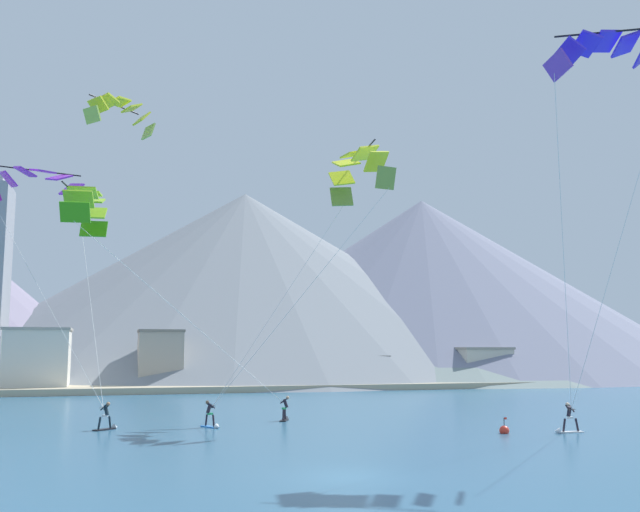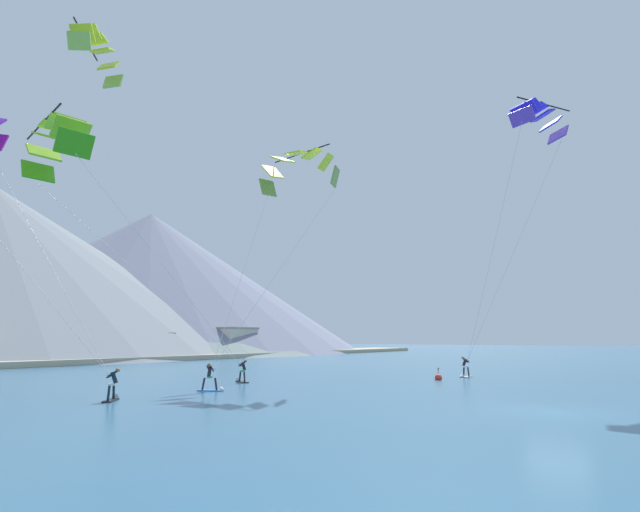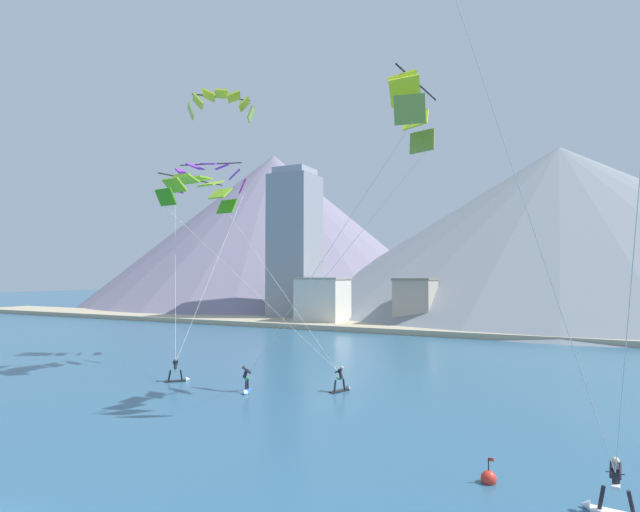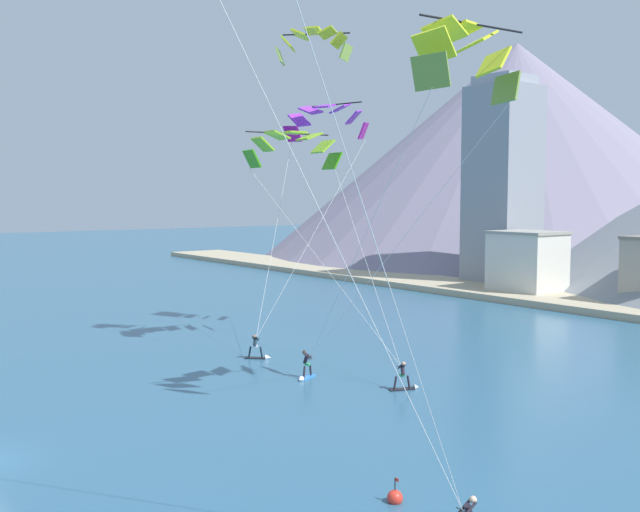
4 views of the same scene
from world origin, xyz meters
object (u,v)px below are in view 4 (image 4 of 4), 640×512
Objects in this scene: kitesurfer_near_trail at (406,381)px; kitesurfer_far_left at (305,370)px; parafoil_kite_mid_center at (326,119)px; parafoil_kite_far_left at (464,55)px; parafoil_kite_distant_high_outer at (313,41)px; race_marker_buoy at (395,498)px; kitesurfer_mid_center at (258,351)px; parafoil_kite_near_trail at (294,146)px.

kitesurfer_near_trail is 1.01× the size of kitesurfer_far_left.
parafoil_kite_mid_center is 0.96× the size of parafoil_kite_far_left.
parafoil_kite_distant_high_outer reaches higher than race_marker_buoy.
race_marker_buoy is (5.44, -9.44, -17.17)m from parafoil_kite_far_left.
parafoil_kite_far_left is (21.68, -8.65, 0.51)m from parafoil_kite_mid_center.
parafoil_kite_far_left is at bearing 4.13° from kitesurfer_mid_center.
kitesurfer_mid_center reaches higher than kitesurfer_near_trail.
parafoil_kite_near_trail is (-13.34, 1.90, 13.77)m from kitesurfer_near_trail.
parafoil_kite_mid_center reaches higher than kitesurfer_mid_center.
kitesurfer_far_left is 16.66m from parafoil_kite_near_trail.
parafoil_kite_near_trail is 0.87× the size of parafoil_kite_mid_center.
parafoil_kite_distant_high_outer is (5.40, -5.30, 4.35)m from parafoil_kite_mid_center.
kitesurfer_mid_center is 0.10× the size of parafoil_kite_far_left.
parafoil_kite_near_trail reaches higher than kitesurfer_near_trail.
race_marker_buoy is (10.33, -10.61, -0.34)m from kitesurfer_near_trail.
parafoil_kite_distant_high_outer is (-11.39, 2.18, 20.67)m from kitesurfer_near_trail.
kitesurfer_near_trail is 0.10× the size of parafoil_kite_far_left.
parafoil_kite_distant_high_outer is at bearing 139.50° from kitesurfer_far_left.
kitesurfer_mid_center is (-11.44, -2.35, 0.01)m from kitesurfer_near_trail.
kitesurfer_far_left reaches higher than kitesurfer_near_trail.
parafoil_kite_mid_center is (-11.45, 10.47, 16.32)m from kitesurfer_far_left.
kitesurfer_near_trail is 1.02× the size of kitesurfer_mid_center.
parafoil_kite_far_left reaches higher than parafoil_kite_near_trail.
parafoil_kite_mid_center is (-5.36, 9.83, 16.31)m from kitesurfer_mid_center.
race_marker_buoy is (15.67, -7.62, -0.34)m from kitesurfer_far_left.
parafoil_kite_far_left is at bearing 119.94° from race_marker_buoy.
kitesurfer_mid_center is at bearing -61.40° from parafoil_kite_mid_center.
parafoil_kite_near_trail is 0.84× the size of parafoil_kite_far_left.
race_marker_buoy is at bearing -33.71° from parafoil_kite_mid_center.
kitesurfer_far_left is at bearing -42.43° from parafoil_kite_mid_center.
kitesurfer_near_trail is 11.68m from kitesurfer_mid_center.
race_marker_buoy is (27.12, -18.09, -16.66)m from parafoil_kite_mid_center.
kitesurfer_near_trail is at bearing 29.21° from kitesurfer_far_left.
race_marker_buoy is at bearing -60.06° from parafoil_kite_far_left.
kitesurfer_far_left is 22.52m from parafoil_kite_mid_center.
parafoil_kite_far_left is 17.11× the size of race_marker_buoy.
kitesurfer_near_trail is 23.70m from parafoil_kite_distant_high_outer.
parafoil_kite_mid_center is at bearing 137.57° from kitesurfer_far_left.
kitesurfer_far_left reaches higher than race_marker_buoy.
parafoil_kite_near_trail is 18.73m from parafoil_kite_far_left.
parafoil_kite_distant_high_outer is at bearing 169.17° from kitesurfer_near_trail.
parafoil_kite_distant_high_outer is at bearing 149.50° from race_marker_buoy.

